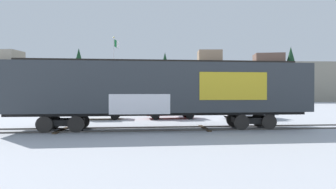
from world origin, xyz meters
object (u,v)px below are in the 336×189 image
Objects in this scene: freight_car at (161,89)px; flagpole at (115,64)px; parked_car_red at (171,108)px; parked_car_white at (247,108)px; parked_car_tan at (97,109)px.

flagpole is at bearing 110.10° from freight_car.
freight_car reaches higher than parked_car_red.
flagpole is at bearing 148.21° from parked_car_white.
parked_car_tan is (-5.22, 5.96, -1.60)m from freight_car.
parked_car_red is 0.92× the size of parked_car_white.
freight_car is at bearing -69.90° from flagpole.
freight_car is 14.83m from flagpole.
parked_car_white is at bearing 0.15° from parked_car_tan.
flagpole reaches higher than parked_car_tan.
parked_car_tan is at bearing -176.96° from parked_car_red.
freight_car is 6.54m from parked_car_red.
parked_car_tan is 12.58m from parked_car_white.
parked_car_tan is (-0.22, -7.69, -4.53)m from flagpole.
parked_car_tan is at bearing -179.85° from parked_car_white.
parked_car_red is at bearing 3.04° from parked_car_tan.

